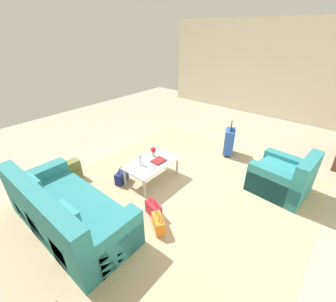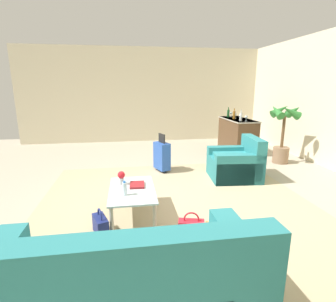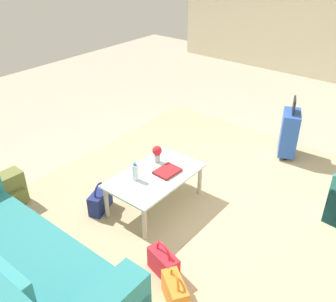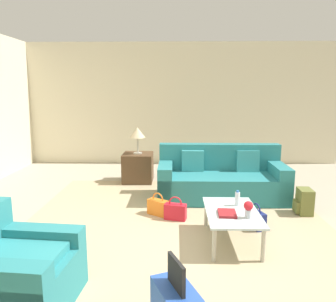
{
  "view_description": "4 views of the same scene",
  "coord_description": "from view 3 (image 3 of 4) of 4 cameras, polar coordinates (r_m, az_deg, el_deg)",
  "views": [
    {
      "loc": [
        3.12,
        2.19,
        2.76
      ],
      "look_at": [
        0.45,
        -0.03,
        0.86
      ],
      "focal_mm": 24.0,
      "sensor_mm": 36.0,
      "label": 1
    },
    {
      "loc": [
        3.97,
        -0.53,
        1.86
      ],
      "look_at": [
        0.03,
        0.08,
        0.87
      ],
      "focal_mm": 28.0,
      "sensor_mm": 36.0,
      "label": 2
    },
    {
      "loc": [
        2.97,
        1.75,
        2.69
      ],
      "look_at": [
        0.64,
        -0.12,
        0.96
      ],
      "focal_mm": 40.0,
      "sensor_mm": 36.0,
      "label": 3
    },
    {
      "loc": [
        -3.5,
        0.21,
        1.9
      ],
      "look_at": [
        0.89,
        0.31,
        1.08
      ],
      "focal_mm": 35.0,
      "sensor_mm": 36.0,
      "label": 4
    }
  ],
  "objects": [
    {
      "name": "water_bottle",
      "position": [
        3.98,
        -5.02,
        -3.22
      ],
      "size": [
        0.06,
        0.06,
        0.2
      ],
      "color": "silver",
      "rests_on": "coffee_table"
    },
    {
      "name": "coffee_table_book",
      "position": [
        4.13,
        -0.1,
        -3.1
      ],
      "size": [
        0.28,
        0.23,
        0.03
      ],
      "primitive_type": "cube",
      "rotation": [
        0.0,
        0.0,
        -0.06
      ],
      "color": "maroon",
      "rests_on": "coffee_table"
    },
    {
      "name": "handbag_navy",
      "position": [
        4.26,
        -10.3,
        -7.43
      ],
      "size": [
        0.35,
        0.24,
        0.36
      ],
      "color": "navy",
      "rests_on": "ground"
    },
    {
      "name": "backpack_olive",
      "position": [
        4.6,
        -22.81,
        -5.44
      ],
      "size": [
        0.31,
        0.26,
        0.4
      ],
      "color": "olive",
      "rests_on": "ground"
    },
    {
      "name": "flower_vase",
      "position": [
        4.26,
        -1.67,
        -0.25
      ],
      "size": [
        0.11,
        0.11,
        0.21
      ],
      "color": "#B2B7BC",
      "rests_on": "coffee_table"
    },
    {
      "name": "coffee_table",
      "position": [
        4.13,
        -2.02,
        -4.2
      ],
      "size": [
        1.07,
        0.65,
        0.41
      ],
      "color": "silver",
      "rests_on": "ground"
    },
    {
      "name": "area_rug",
      "position": [
        3.9,
        4.17,
        -13.51
      ],
      "size": [
        5.2,
        4.4,
        0.01
      ],
      "primitive_type": "cube",
      "color": "tan",
      "rests_on": "ground"
    },
    {
      "name": "ground_plane",
      "position": [
        4.37,
        6.57,
        -8.12
      ],
      "size": [
        12.0,
        12.0,
        0.0
      ],
      "primitive_type": "plane",
      "color": "#A89E89"
    },
    {
      "name": "suitcase_blue",
      "position": [
        5.36,
        17.99,
        2.75
      ],
      "size": [
        0.45,
        0.36,
        0.85
      ],
      "color": "#2851AD",
      "rests_on": "ground"
    },
    {
      "name": "handbag_orange",
      "position": [
        3.31,
        1.04,
        -20.58
      ],
      "size": [
        0.29,
        0.34,
        0.36
      ],
      "color": "orange",
      "rests_on": "ground"
    },
    {
      "name": "handbag_red",
      "position": [
        3.52,
        -0.71,
        -16.68
      ],
      "size": [
        0.21,
        0.34,
        0.36
      ],
      "color": "red",
      "rests_on": "ground"
    }
  ]
}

